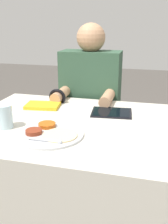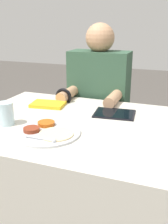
# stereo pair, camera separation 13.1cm
# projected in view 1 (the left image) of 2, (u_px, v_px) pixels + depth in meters

# --- Properties ---
(dining_table) EXTENTS (1.17, 0.87, 0.75)m
(dining_table) POSITION_uv_depth(u_px,v_px,m) (77.00, 184.00, 1.47)
(dining_table) COLOR beige
(dining_table) RESTS_ON ground_plane
(thali_tray) EXTENTS (0.31, 0.31, 0.03)m
(thali_tray) POSITION_uv_depth(u_px,v_px,m) (50.00, 133.00, 1.19)
(thali_tray) COLOR #B7BABF
(thali_tray) RESTS_ON dining_table
(red_notebook) EXTENTS (0.22, 0.16, 0.02)m
(red_notebook) POSITION_uv_depth(u_px,v_px,m) (43.00, 106.00, 1.58)
(red_notebook) COLOR silver
(red_notebook) RESTS_ON dining_table
(tablet_device) EXTENTS (0.24, 0.20, 0.01)m
(tablet_device) POSITION_uv_depth(u_px,v_px,m) (112.00, 113.00, 1.48)
(tablet_device) COLOR black
(tablet_device) RESTS_ON dining_table
(person_diner) EXTENTS (0.42, 0.42, 1.23)m
(person_diner) POSITION_uv_depth(u_px,v_px,m) (90.00, 116.00, 1.93)
(person_diner) COLOR black
(person_diner) RESTS_ON ground_plane
(drinking_glass) EXTENTS (0.08, 0.08, 0.12)m
(drinking_glass) POSITION_uv_depth(u_px,v_px,m) (4.00, 116.00, 1.26)
(drinking_glass) COLOR silver
(drinking_glass) RESTS_ON dining_table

